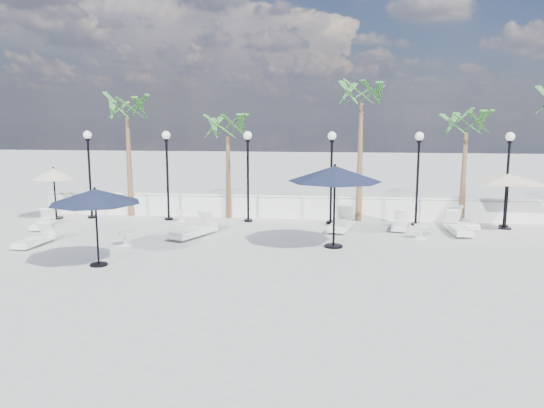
# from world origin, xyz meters

# --- Properties ---
(ground) EXTENTS (100.00, 100.00, 0.00)m
(ground) POSITION_xyz_m (0.00, 0.00, 0.00)
(ground) COLOR #9B9C97
(ground) RESTS_ON ground
(balustrade) EXTENTS (26.00, 0.30, 1.01)m
(balustrade) POSITION_xyz_m (0.00, 7.50, 0.47)
(balustrade) COLOR silver
(balustrade) RESTS_ON ground
(lamppost_0) EXTENTS (0.36, 0.36, 3.84)m
(lamppost_0) POSITION_xyz_m (-10.50, 6.50, 2.49)
(lamppost_0) COLOR black
(lamppost_0) RESTS_ON ground
(lamppost_1) EXTENTS (0.36, 0.36, 3.84)m
(lamppost_1) POSITION_xyz_m (-7.00, 6.50, 2.49)
(lamppost_1) COLOR black
(lamppost_1) RESTS_ON ground
(lamppost_2) EXTENTS (0.36, 0.36, 3.84)m
(lamppost_2) POSITION_xyz_m (-3.50, 6.50, 2.49)
(lamppost_2) COLOR black
(lamppost_2) RESTS_ON ground
(lamppost_3) EXTENTS (0.36, 0.36, 3.84)m
(lamppost_3) POSITION_xyz_m (0.00, 6.50, 2.49)
(lamppost_3) COLOR black
(lamppost_3) RESTS_ON ground
(lamppost_4) EXTENTS (0.36, 0.36, 3.84)m
(lamppost_4) POSITION_xyz_m (3.50, 6.50, 2.49)
(lamppost_4) COLOR black
(lamppost_4) RESTS_ON ground
(lamppost_5) EXTENTS (0.36, 0.36, 3.84)m
(lamppost_5) POSITION_xyz_m (7.00, 6.50, 2.49)
(lamppost_5) COLOR black
(lamppost_5) RESTS_ON ground
(palm_0) EXTENTS (2.60, 2.60, 5.50)m
(palm_0) POSITION_xyz_m (-9.00, 7.30, 4.53)
(palm_0) COLOR brown
(palm_0) RESTS_ON ground
(palm_1) EXTENTS (2.60, 2.60, 4.70)m
(palm_1) POSITION_xyz_m (-4.50, 7.30, 3.75)
(palm_1) COLOR brown
(palm_1) RESTS_ON ground
(palm_2) EXTENTS (2.60, 2.60, 6.10)m
(palm_2) POSITION_xyz_m (1.20, 7.30, 5.12)
(palm_2) COLOR brown
(palm_2) RESTS_ON ground
(palm_3) EXTENTS (2.60, 2.60, 4.90)m
(palm_3) POSITION_xyz_m (5.50, 7.30, 3.95)
(palm_3) COLOR brown
(palm_3) RESTS_ON ground
(lounger_0) EXTENTS (0.93, 1.80, 0.65)m
(lounger_0) POSITION_xyz_m (-11.51, 4.24, 0.22)
(lounger_0) COLOR white
(lounger_0) RESTS_ON ground
(lounger_1) EXTENTS (0.73, 1.79, 0.65)m
(lounger_1) POSITION_xyz_m (-10.23, 1.42, 0.22)
(lounger_1) COLOR white
(lounger_1) RESTS_ON ground
(lounger_2) EXTENTS (1.50, 2.23, 0.80)m
(lounger_2) POSITION_xyz_m (-5.05, 3.35, 0.27)
(lounger_2) COLOR white
(lounger_2) RESTS_ON ground
(lounger_3) EXTENTS (0.85, 1.78, 0.64)m
(lounger_3) POSITION_xyz_m (2.74, 5.59, 0.22)
(lounger_3) COLOR white
(lounger_3) RESTS_ON ground
(lounger_4) EXTENTS (0.80, 2.04, 0.75)m
(lounger_4) POSITION_xyz_m (4.85, 5.02, 0.25)
(lounger_4) COLOR white
(lounger_4) RESTS_ON ground
(lounger_5) EXTENTS (1.15, 2.21, 0.79)m
(lounger_5) POSITION_xyz_m (0.43, 5.17, 0.27)
(lounger_5) COLOR white
(lounger_5) RESTS_ON ground
(lounger_6) EXTENTS (1.02, 2.02, 0.72)m
(lounger_6) POSITION_xyz_m (5.28, 6.22, 0.24)
(lounger_6) COLOR white
(lounger_6) RESTS_ON ground
(side_table_0) EXTENTS (0.47, 0.47, 0.46)m
(side_table_0) POSITION_xyz_m (-6.40, 6.20, 0.28)
(side_table_0) COLOR white
(side_table_0) RESTS_ON ground
(side_table_1) EXTENTS (0.49, 0.49, 0.47)m
(side_table_1) POSITION_xyz_m (-7.13, 1.87, 0.29)
(side_table_1) COLOR white
(side_table_1) RESTS_ON ground
(side_table_2) EXTENTS (0.53, 0.53, 0.51)m
(side_table_2) POSITION_xyz_m (3.33, 4.08, 0.31)
(side_table_2) COLOR white
(side_table_2) RESTS_ON ground
(parasol_navy_left) EXTENTS (2.72, 2.72, 2.40)m
(parasol_navy_left) POSITION_xyz_m (-6.95, -0.66, 2.11)
(parasol_navy_left) COLOR black
(parasol_navy_left) RESTS_ON ground
(parasol_navy_mid) EXTENTS (3.21, 3.21, 2.88)m
(parasol_navy_mid) POSITION_xyz_m (0.12, 2.42, 2.53)
(parasol_navy_mid) COLOR black
(parasol_navy_mid) RESTS_ON ground
(parasol_cream_sq_a) EXTENTS (4.83, 4.83, 2.37)m
(parasol_cream_sq_a) POSITION_xyz_m (6.96, 6.20, 2.19)
(parasol_cream_sq_a) COLOR black
(parasol_cream_sq_a) RESTS_ON ground
(parasol_cream_small) EXTENTS (1.86, 1.86, 2.29)m
(parasol_cream_small) POSITION_xyz_m (-12.00, 6.20, 1.96)
(parasol_cream_small) COLOR black
(parasol_cream_small) RESTS_ON ground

